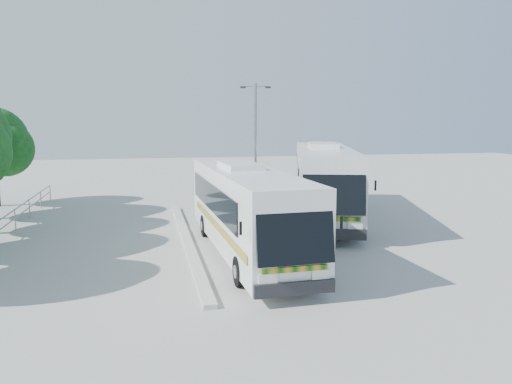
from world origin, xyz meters
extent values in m
plane|color=#999994|center=(0.00, 0.00, 0.00)|extent=(100.00, 100.00, 0.00)
cube|color=#B2B2AD|center=(-2.30, 2.00, 0.07)|extent=(0.40, 16.00, 0.15)
cylinder|color=gray|center=(-10.00, 4.00, 0.95)|extent=(0.06, 22.00, 0.06)
cylinder|color=gray|center=(-10.00, 4.00, 0.55)|extent=(0.06, 22.00, 0.06)
cylinder|color=gray|center=(-10.00, 14.00, 0.50)|extent=(0.06, 0.06, 1.00)
sphere|color=#103B13|center=(-11.94, 12.80, 3.46)|extent=(3.28, 3.28, 3.28)
cube|color=silver|center=(-0.22, -0.46, 1.79)|extent=(2.83, 11.57, 2.92)
cube|color=black|center=(0.00, -6.23, 2.15)|extent=(2.22, 0.52, 1.86)
cube|color=black|center=(-1.45, 0.07, 2.15)|extent=(0.40, 9.18, 1.05)
cube|color=black|center=(0.98, 0.16, 2.15)|extent=(0.40, 9.18, 1.05)
cube|color=#0E5A0C|center=(-1.42, -0.80, 1.24)|extent=(0.41, 9.95, 0.27)
cylinder|color=black|center=(-1.16, -4.23, 0.48)|extent=(0.32, 0.97, 0.96)
cylinder|color=black|center=(1.01, -4.15, 0.48)|extent=(0.32, 0.97, 0.96)
cylinder|color=black|center=(-1.42, 2.75, 0.48)|extent=(0.32, 0.97, 0.96)
cylinder|color=black|center=(0.74, 2.83, 0.48)|extent=(0.32, 0.97, 0.96)
cube|color=silver|center=(5.20, 5.73, 2.03)|extent=(6.31, 13.23, 3.30)
cube|color=black|center=(3.33, -0.53, 2.44)|extent=(2.53, 1.19, 2.10)
cube|color=black|center=(4.07, 6.75, 2.44)|extent=(3.03, 9.98, 1.19)
cube|color=black|center=(6.71, 5.96, 2.44)|extent=(3.03, 9.98, 1.19)
cube|color=#0F530B|center=(3.79, 5.81, 1.41)|extent=(3.25, 10.81, 0.30)
cylinder|color=black|center=(2.82, 2.03, 0.54)|extent=(0.62, 1.13, 1.08)
cylinder|color=black|center=(5.17, 1.33, 0.54)|extent=(0.62, 1.13, 1.08)
cylinder|color=black|center=(5.08, 9.61, 0.54)|extent=(0.62, 1.13, 1.08)
cylinder|color=black|center=(7.43, 8.91, 0.54)|extent=(0.62, 1.13, 1.08)
cylinder|color=gray|center=(2.41, 9.73, 3.61)|extent=(0.17, 0.17, 7.23)
cylinder|color=gray|center=(2.41, 9.73, 7.04)|extent=(1.42, 0.40, 0.07)
cube|color=black|center=(1.71, 9.90, 7.00)|extent=(0.34, 0.23, 0.11)
cube|color=black|center=(3.12, 9.57, 7.00)|extent=(0.34, 0.23, 0.11)
camera|label=1|loc=(-3.90, -18.92, 5.13)|focal=35.00mm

